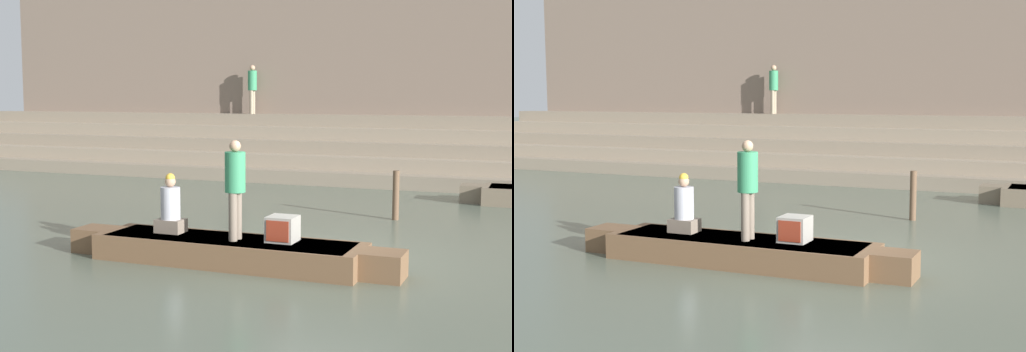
# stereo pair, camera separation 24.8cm
# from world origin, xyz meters

# --- Properties ---
(ground_plane) EXTENTS (120.00, 120.00, 0.00)m
(ground_plane) POSITION_xyz_m (0.00, 0.00, 0.00)
(ground_plane) COLOR #566051
(ghat_steps) EXTENTS (36.00, 3.62, 2.06)m
(ghat_steps) POSITION_xyz_m (0.00, 11.41, 0.76)
(ghat_steps) COLOR gray
(ghat_steps) RESTS_ON ground
(back_wall) EXTENTS (34.20, 1.28, 7.78)m
(back_wall) POSITION_xyz_m (0.00, 13.34, 3.86)
(back_wall) COLOR #7F6B5B
(back_wall) RESTS_ON ground
(rowboat_main) EXTENTS (5.76, 1.28, 0.42)m
(rowboat_main) POSITION_xyz_m (-1.37, -0.95, 0.22)
(rowboat_main) COLOR brown
(rowboat_main) RESTS_ON ground
(person_standing) EXTENTS (0.33, 0.33, 1.61)m
(person_standing) POSITION_xyz_m (-1.21, -1.00, 1.35)
(person_standing) COLOR #756656
(person_standing) RESTS_ON rowboat_main
(person_rowing) EXTENTS (0.47, 0.37, 1.01)m
(person_rowing) POSITION_xyz_m (-2.49, -0.84, 0.82)
(person_rowing) COLOR #756656
(person_rowing) RESTS_ON rowboat_main
(tv_set) EXTENTS (0.45, 0.48, 0.41)m
(tv_set) POSITION_xyz_m (-0.46, -0.82, 0.62)
(tv_set) COLOR #9E998E
(tv_set) RESTS_ON rowboat_main
(mooring_post) EXTENTS (0.14, 0.14, 1.09)m
(mooring_post) POSITION_xyz_m (0.34, 4.21, 0.55)
(mooring_post) COLOR brown
(mooring_post) RESTS_ON ground
(person_on_steps) EXTENTS (0.32, 0.32, 1.74)m
(person_on_steps) POSITION_xyz_m (-6.51, 12.38, 3.07)
(person_on_steps) COLOR gray
(person_on_steps) RESTS_ON ghat_steps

